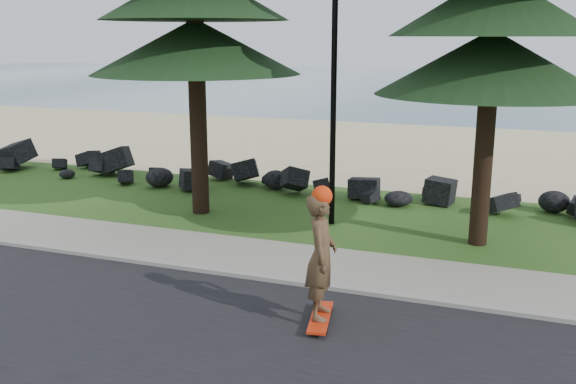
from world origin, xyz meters
name	(u,v)px	position (x,y,z in m)	size (l,w,h in m)	color
ground	(286,266)	(0.00, 0.00, 0.00)	(160.00, 160.00, 0.00)	#2F5119
road	(172,372)	(0.00, -4.50, 0.01)	(160.00, 7.00, 0.02)	black
kerb	(270,279)	(0.00, -0.90, 0.05)	(160.00, 0.20, 0.10)	gray
sidewalk	(290,261)	(0.00, 0.20, 0.04)	(160.00, 2.00, 0.08)	gray
beach_sand	(410,149)	(0.00, 14.50, 0.01)	(160.00, 15.00, 0.01)	tan
ocean	(478,86)	(0.00, 51.00, 0.00)	(160.00, 58.00, 0.01)	#3F6778
seawall_boulders	(356,201)	(0.00, 5.60, 0.00)	(60.00, 2.40, 1.10)	black
lamp_post	(334,52)	(0.00, 3.20, 4.13)	(0.25, 0.14, 8.14)	black
skateboarder	(321,257)	(1.45, -2.32, 1.13)	(0.61, 1.25, 2.26)	red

